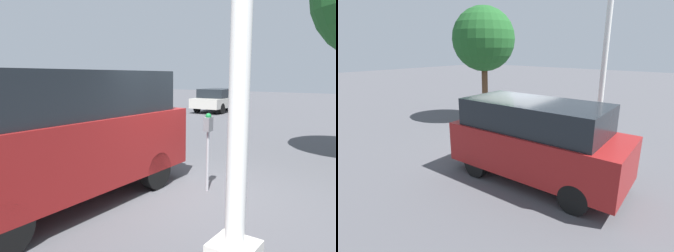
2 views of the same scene
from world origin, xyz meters
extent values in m
plane|color=#4C4C51|center=(0.00, 0.00, 0.00)|extent=(80.00, 80.00, 0.00)
cylinder|color=#9E9EA3|center=(-0.35, 0.44, 0.58)|extent=(0.05, 0.05, 1.15)
cube|color=slate|center=(-0.35, 0.44, 1.28)|extent=(0.21, 0.13, 0.26)
sphere|color=#14662D|center=(-0.35, 0.44, 1.43)|extent=(0.11, 0.11, 0.11)
cube|color=beige|center=(2.12, 2.14, 0.28)|extent=(0.44, 0.44, 0.55)
cylinder|color=silver|center=(2.12, 2.14, 3.12)|extent=(0.19, 0.19, 5.15)
cube|color=maroon|center=(1.64, -1.31, 0.93)|extent=(4.88, 2.14, 1.14)
cube|color=black|center=(1.52, -1.31, 1.88)|extent=(3.91, 1.95, 0.76)
cube|color=orange|center=(3.99, -0.59, 0.51)|extent=(0.08, 0.12, 0.20)
cylinder|color=black|center=(3.12, -0.38, 0.36)|extent=(0.73, 0.26, 0.72)
cylinder|color=black|center=(3.16, -2.16, 0.36)|extent=(0.73, 0.26, 0.72)
cylinder|color=black|center=(0.12, -0.45, 0.36)|extent=(0.73, 0.26, 0.72)
cylinder|color=black|center=(0.16, -2.23, 0.36)|extent=(0.73, 0.26, 0.72)
cylinder|color=#513823|center=(-4.02, 2.74, 1.48)|extent=(0.30, 0.30, 2.95)
sphere|color=#1E5623|center=(-4.02, 2.74, 4.03)|extent=(3.08, 3.08, 3.08)
camera|label=1|loc=(4.90, 3.39, 2.16)|focal=35.00mm
camera|label=2|loc=(5.15, -7.18, 3.61)|focal=28.00mm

